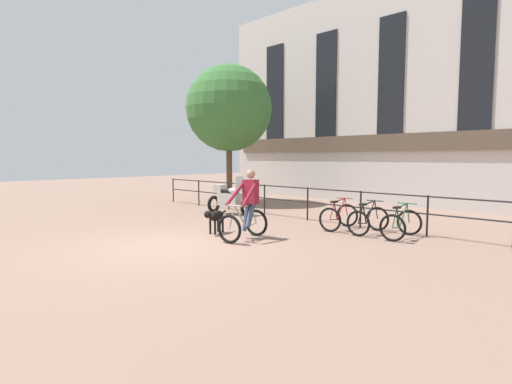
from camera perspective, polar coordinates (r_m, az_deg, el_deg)
ground_plane at (r=9.29m, az=-12.56°, el=-7.57°), size 60.00×60.00×0.00m
canal_railing at (r=12.73m, az=7.39°, el=-0.88°), size 15.05×0.05×1.05m
building_facade at (r=17.83m, az=19.13°, el=13.14°), size 18.00×0.72×9.26m
cyclist_with_bike at (r=9.78m, az=-1.34°, el=-2.28°), size 0.87×1.27×1.70m
dog at (r=10.52m, az=-5.88°, el=-3.50°), size 0.37×0.92×0.64m
parked_motorcycle at (r=14.01m, az=-3.84°, el=-0.91°), size 1.68×0.86×1.35m
parked_bicycle_near_lamp at (r=11.35m, az=11.75°, el=-3.44°), size 0.77×1.17×0.86m
parked_bicycle_mid_left at (r=10.89m, az=15.72°, el=-3.87°), size 0.68×1.12×0.86m
parked_bicycle_mid_right at (r=10.50m, az=20.02°, el=-4.31°), size 0.71×1.14×0.86m
tree_canalside_left at (r=17.88m, az=-3.89°, el=11.81°), size 3.76×3.76×6.02m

